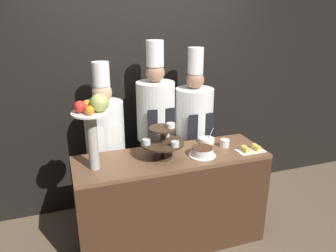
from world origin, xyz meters
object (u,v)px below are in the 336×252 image
cake_square_tray (251,149)px  chef_left (105,141)px  cup_white (225,143)px  chef_center_right (194,128)px  tiered_stand (163,141)px  serving_bowl_far (207,140)px  fruit_pedestal (93,119)px  chef_center_left (156,126)px  cake_round (202,152)px

cake_square_tray → chef_left: (-1.24, 0.68, -0.02)m
cup_white → chef_center_right: 0.52m
tiered_stand → chef_left: 0.72m
tiered_stand → serving_bowl_far: (0.52, 0.20, -0.14)m
cake_square_tray → serving_bowl_far: serving_bowl_far is taller
fruit_pedestal → cake_square_tray: (1.40, -0.11, -0.41)m
tiered_stand → chef_center_right: bearing=46.2°
serving_bowl_far → chef_center_left: bearing=138.8°
tiered_stand → cake_square_tray: tiered_stand is taller
tiered_stand → cake_square_tray: bearing=-8.5°
fruit_pedestal → chef_left: (0.16, 0.58, -0.44)m
cake_round → chef_left: size_ratio=0.14×
cup_white → chef_center_right: size_ratio=0.05×
cake_round → serving_bowl_far: 0.32m
chef_center_left → cake_round: bearing=-69.0°
tiered_stand → cake_square_tray: size_ratio=1.47×
tiered_stand → fruit_pedestal: size_ratio=0.60×
chef_center_right → cup_white: bearing=-78.8°
tiered_stand → cake_square_tray: 0.84m
cup_white → serving_bowl_far: serving_bowl_far is taller
cake_square_tray → fruit_pedestal: bearing=175.5°
cake_round → serving_bowl_far: (0.17, 0.27, -0.01)m
fruit_pedestal → cake_round: size_ratio=2.59×
fruit_pedestal → chef_left: bearing=74.6°
tiered_stand → serving_bowl_far: size_ratio=2.51×
chef_center_left → chef_center_right: (0.43, -0.00, -0.07)m
fruit_pedestal → cup_white: bearing=3.0°
chef_left → cup_white: bearing=-25.8°
cake_square_tray → serving_bowl_far: size_ratio=1.71×
cup_white → cake_square_tray: bearing=-43.9°
cup_white → chef_center_right: bearing=101.2°
chef_left → serving_bowl_far: bearing=-21.0°
cake_round → cake_square_tray: (0.47, -0.05, -0.02)m
fruit_pedestal → cake_round: (0.93, -0.05, -0.39)m
serving_bowl_far → chef_center_right: 0.36m
serving_bowl_far → tiered_stand: bearing=-159.2°
chef_center_right → cake_round: bearing=-106.6°
tiered_stand → chef_left: size_ratio=0.22×
tiered_stand → cake_round: tiered_stand is taller
cake_square_tray → chef_center_right: (-0.28, 0.68, 0.01)m
fruit_pedestal → cake_square_tray: size_ratio=2.45×
cake_round → tiered_stand: bearing=169.1°
chef_center_left → serving_bowl_far: bearing=-41.2°
cake_square_tray → serving_bowl_far: 0.44m
chef_center_left → chef_center_right: 0.44m
cup_white → chef_left: chef_left is taller
tiered_stand → chef_center_right: chef_center_right is taller
tiered_stand → chef_left: chef_left is taller
tiered_stand → cup_white: bearing=4.5°
fruit_pedestal → chef_left: chef_left is taller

